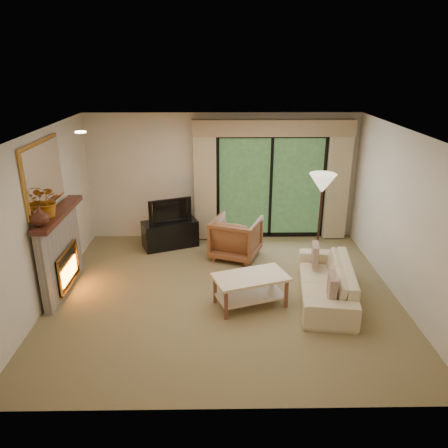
{
  "coord_description": "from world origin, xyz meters",
  "views": [
    {
      "loc": [
        -0.1,
        -6.23,
        3.57
      ],
      "look_at": [
        0.0,
        0.3,
        1.1
      ],
      "focal_mm": 35.0,
      "sensor_mm": 36.0,
      "label": 1
    }
  ],
  "objects_px": {
    "coffee_table": "(250,290)",
    "sofa": "(326,281)",
    "media_console": "(170,234)",
    "armchair": "(236,238)"
  },
  "relations": [
    {
      "from": "media_console",
      "to": "sofa",
      "type": "distance_m",
      "value": 3.39
    },
    {
      "from": "armchair",
      "to": "coffee_table",
      "type": "relative_size",
      "value": 0.78
    },
    {
      "from": "coffee_table",
      "to": "sofa",
      "type": "bearing_deg",
      "value": -9.26
    },
    {
      "from": "media_console",
      "to": "armchair",
      "type": "xyz_separation_m",
      "value": [
        1.31,
        -0.52,
        0.13
      ]
    },
    {
      "from": "media_console",
      "to": "sofa",
      "type": "xyz_separation_m",
      "value": [
        2.67,
        -2.09,
        0.02
      ]
    },
    {
      "from": "armchair",
      "to": "sofa",
      "type": "height_order",
      "value": "armchair"
    },
    {
      "from": "media_console",
      "to": "armchair",
      "type": "relative_size",
      "value": 1.24
    },
    {
      "from": "sofa",
      "to": "coffee_table",
      "type": "bearing_deg",
      "value": -72.3
    },
    {
      "from": "armchair",
      "to": "coffee_table",
      "type": "distance_m",
      "value": 1.79
    },
    {
      "from": "media_console",
      "to": "coffee_table",
      "type": "height_order",
      "value": "media_console"
    }
  ]
}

